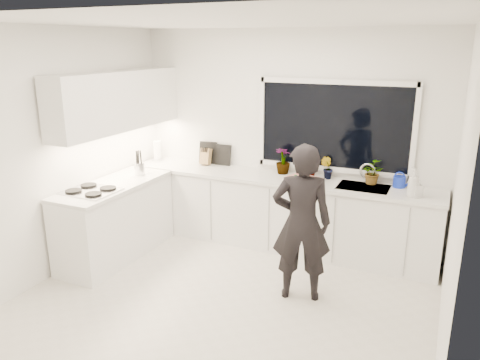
% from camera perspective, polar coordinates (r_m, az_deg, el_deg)
% --- Properties ---
extents(floor, '(4.00, 3.50, 0.02)m').
position_cam_1_polar(floor, '(4.97, -1.54, -14.22)').
color(floor, beige).
rests_on(floor, ground).
extents(wall_back, '(4.00, 0.02, 2.70)m').
position_cam_1_polar(wall_back, '(6.02, 5.75, 5.10)').
color(wall_back, white).
rests_on(wall_back, ground).
extents(wall_left, '(0.02, 3.50, 2.70)m').
position_cam_1_polar(wall_left, '(5.60, -20.52, 3.27)').
color(wall_left, white).
rests_on(wall_left, ground).
extents(wall_right, '(0.02, 3.50, 2.70)m').
position_cam_1_polar(wall_right, '(4.01, 25.08, -2.14)').
color(wall_right, white).
rests_on(wall_right, ground).
extents(ceiling, '(4.00, 3.50, 0.02)m').
position_cam_1_polar(ceiling, '(4.28, -1.83, 18.94)').
color(ceiling, white).
rests_on(ceiling, wall_back).
extents(window, '(1.80, 0.02, 1.00)m').
position_cam_1_polar(window, '(5.79, 11.35, 6.43)').
color(window, black).
rests_on(window, wall_back).
extents(base_cabinets_back, '(3.92, 0.58, 0.88)m').
position_cam_1_polar(base_cabinets_back, '(5.99, 4.54, -4.00)').
color(base_cabinets_back, white).
rests_on(base_cabinets_back, floor).
extents(base_cabinets_left, '(0.58, 1.60, 0.88)m').
position_cam_1_polar(base_cabinets_left, '(5.88, -14.88, -4.92)').
color(base_cabinets_left, white).
rests_on(base_cabinets_left, floor).
extents(countertop_back, '(3.94, 0.62, 0.04)m').
position_cam_1_polar(countertop_back, '(5.83, 4.60, 0.21)').
color(countertop_back, silver).
rests_on(countertop_back, base_cabinets_back).
extents(countertop_left, '(0.62, 1.60, 0.04)m').
position_cam_1_polar(countertop_left, '(5.73, -15.21, -0.62)').
color(countertop_left, silver).
rests_on(countertop_left, base_cabinets_left).
extents(upper_cabinets, '(0.34, 2.10, 0.70)m').
position_cam_1_polar(upper_cabinets, '(5.88, -14.65, 9.32)').
color(upper_cabinets, white).
rests_on(upper_cabinets, wall_left).
extents(sink, '(0.58, 0.42, 0.14)m').
position_cam_1_polar(sink, '(5.60, 14.77, -1.30)').
color(sink, silver).
rests_on(sink, countertop_back).
extents(faucet, '(0.03, 0.03, 0.22)m').
position_cam_1_polar(faucet, '(5.75, 15.25, 0.77)').
color(faucet, silver).
rests_on(faucet, countertop_back).
extents(stovetop, '(0.56, 0.48, 0.03)m').
position_cam_1_polar(stovetop, '(5.48, -17.71, -1.21)').
color(stovetop, black).
rests_on(stovetop, countertop_left).
extents(person, '(0.68, 0.55, 1.61)m').
position_cam_1_polar(person, '(4.68, 7.51, -5.23)').
color(person, black).
rests_on(person, floor).
extents(pizza_tray, '(0.49, 0.41, 0.03)m').
position_cam_1_polar(pizza_tray, '(5.70, 7.80, 0.10)').
color(pizza_tray, silver).
rests_on(pizza_tray, countertop_back).
extents(pizza, '(0.44, 0.37, 0.01)m').
position_cam_1_polar(pizza, '(5.70, 7.81, 0.26)').
color(pizza, red).
rests_on(pizza, pizza_tray).
extents(watering_can, '(0.14, 0.14, 0.13)m').
position_cam_1_polar(watering_can, '(5.68, 18.84, -0.20)').
color(watering_can, '#142EC0').
rests_on(watering_can, countertop_back).
extents(paper_towel_roll, '(0.14, 0.14, 0.26)m').
position_cam_1_polar(paper_towel_roll, '(6.72, -10.04, 3.49)').
color(paper_towel_roll, white).
rests_on(paper_towel_roll, countertop_back).
extents(knife_block, '(0.13, 0.10, 0.22)m').
position_cam_1_polar(knife_block, '(6.37, -4.20, 2.81)').
color(knife_block, olive).
rests_on(knife_block, countertop_back).
extents(utensil_crock, '(0.16, 0.16, 0.16)m').
position_cam_1_polar(utensil_crock, '(6.01, -12.15, 1.35)').
color(utensil_crock, '#B9B9BE').
rests_on(utensil_crock, countertop_left).
extents(picture_frame_large, '(0.22, 0.03, 0.28)m').
position_cam_1_polar(picture_frame_large, '(6.35, -2.07, 3.09)').
color(picture_frame_large, black).
rests_on(picture_frame_large, countertop_back).
extents(picture_frame_small, '(0.25, 0.05, 0.30)m').
position_cam_1_polar(picture_frame_small, '(6.45, -3.92, 3.36)').
color(picture_frame_small, black).
rests_on(picture_frame_small, countertop_back).
extents(herb_plants, '(1.36, 0.34, 0.34)m').
position_cam_1_polar(herb_plants, '(5.78, 10.63, 1.61)').
color(herb_plants, '#26662D').
rests_on(herb_plants, countertop_back).
extents(soap_bottles, '(0.19, 0.17, 0.32)m').
position_cam_1_polar(soap_bottles, '(5.35, 20.50, -0.49)').
color(soap_bottles, '#D8BF66').
rests_on(soap_bottles, countertop_back).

